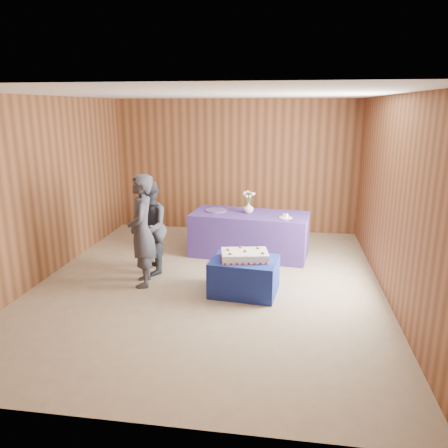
% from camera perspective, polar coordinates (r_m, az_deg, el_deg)
% --- Properties ---
extents(ground, '(6.00, 6.00, 0.00)m').
position_cam_1_polar(ground, '(6.54, -1.98, -7.77)').
color(ground, gray).
rests_on(ground, ground).
extents(room_shell, '(5.04, 6.04, 2.72)m').
position_cam_1_polar(room_shell, '(6.07, -2.14, 8.11)').
color(room_shell, brown).
rests_on(room_shell, ground).
extents(cake_table, '(0.97, 0.79, 0.50)m').
position_cam_1_polar(cake_table, '(6.14, 2.66, -6.81)').
color(cake_table, navy).
rests_on(cake_table, ground).
extents(serving_table, '(2.09, 1.13, 0.75)m').
position_cam_1_polar(serving_table, '(7.66, 3.33, -1.34)').
color(serving_table, '#4F338E').
rests_on(serving_table, ground).
extents(sheet_cake, '(0.73, 0.57, 0.15)m').
position_cam_1_polar(sheet_cake, '(6.03, 2.72, -4.12)').
color(sheet_cake, white).
rests_on(sheet_cake, cake_table).
extents(vase, '(0.22, 0.22, 0.18)m').
position_cam_1_polar(vase, '(7.58, 3.21, 2.14)').
color(vase, silver).
rests_on(vase, serving_table).
extents(flower_spray, '(0.23, 0.22, 0.17)m').
position_cam_1_polar(flower_spray, '(7.53, 3.24, 3.89)').
color(flower_spray, '#326729').
rests_on(flower_spray, vase).
extents(platter, '(0.42, 0.42, 0.02)m').
position_cam_1_polar(platter, '(7.74, -1.03, 1.80)').
color(platter, '#5C4B97').
rests_on(platter, serving_table).
extents(plate, '(0.24, 0.24, 0.01)m').
position_cam_1_polar(plate, '(7.33, 8.03, 0.85)').
color(plate, white).
rests_on(plate, serving_table).
extents(cake_slice, '(0.09, 0.09, 0.08)m').
position_cam_1_polar(cake_slice, '(7.32, 8.05, 1.14)').
color(cake_slice, white).
rests_on(cake_slice, plate).
extents(knife, '(0.26, 0.05, 0.00)m').
position_cam_1_polar(knife, '(7.15, 8.35, 0.45)').
color(knife, silver).
rests_on(knife, serving_table).
extents(guest_left, '(0.54, 0.68, 1.63)m').
position_cam_1_polar(guest_left, '(6.36, -10.70, -0.90)').
color(guest_left, '#35353E').
rests_on(guest_left, ground).
extents(guest_right, '(0.76, 0.86, 1.47)m').
position_cam_1_polar(guest_right, '(6.81, -9.81, -0.49)').
color(guest_right, '#34363F').
rests_on(guest_right, ground).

